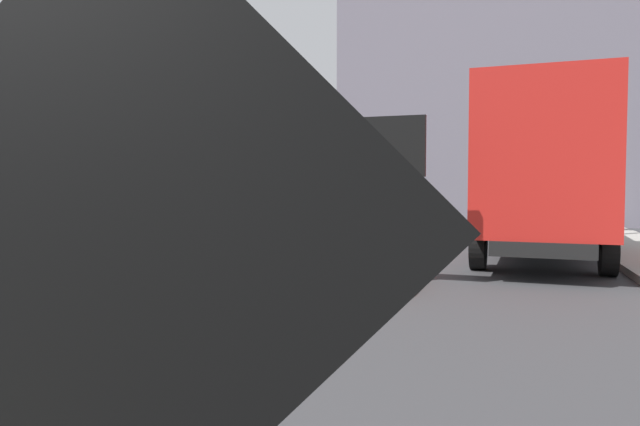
# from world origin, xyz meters

# --- Properties ---
(lane_center_stripe) EXTENTS (0.14, 36.00, 0.01)m
(lane_center_stripe) POSITION_xyz_m (0.00, 6.00, 0.00)
(lane_center_stripe) COLOR yellow
(lane_center_stripe) RESTS_ON ground
(roadwork_sign) EXTENTS (1.61, 0.29, 2.33)m
(roadwork_sign) POSITION_xyz_m (1.48, 1.75, 1.47)
(roadwork_sign) COLOR #593819
(roadwork_sign) RESTS_ON ground
(arrow_board_trailer) EXTENTS (1.60, 1.84, 2.70)m
(arrow_board_trailer) POSITION_xyz_m (0.44, 9.56, 0.48)
(arrow_board_trailer) COLOR orange
(arrow_board_trailer) RESTS_ON ground
(box_truck) EXTENTS (2.85, 7.79, 3.55)m
(box_truck) POSITION_xyz_m (3.20, 13.84, 1.90)
(box_truck) COLOR black
(box_truck) RESTS_ON ground
(pickup_car) EXTENTS (2.23, 5.14, 1.38)m
(pickup_car) POSITION_xyz_m (-3.21, 7.34, 0.70)
(pickup_car) COLOR silver
(pickup_car) RESTS_ON ground
(highway_guide_sign) EXTENTS (2.79, 0.20, 5.00)m
(highway_guide_sign) POSITION_xyz_m (4.92, 19.52, 3.42)
(highway_guide_sign) COLOR gray
(highway_guide_sign) RESTS_ON ground
(far_building_block) EXTENTS (14.35, 9.38, 10.78)m
(far_building_block) POSITION_xyz_m (2.79, 29.14, 5.39)
(far_building_block) COLOR slate
(far_building_block) RESTS_ON ground
(traffic_cone_mid_lane) EXTENTS (0.36, 0.36, 0.59)m
(traffic_cone_mid_lane) POSITION_xyz_m (0.33, 5.17, 0.29)
(traffic_cone_mid_lane) COLOR black
(traffic_cone_mid_lane) RESTS_ON ground
(traffic_cone_far_lane) EXTENTS (0.36, 0.36, 0.61)m
(traffic_cone_far_lane) POSITION_xyz_m (0.03, 7.49, 0.30)
(traffic_cone_far_lane) COLOR black
(traffic_cone_far_lane) RESTS_ON ground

